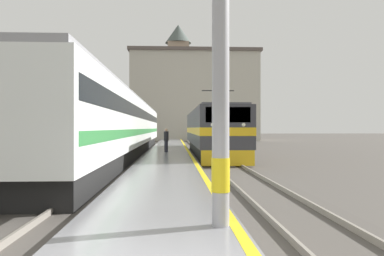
{
  "coord_description": "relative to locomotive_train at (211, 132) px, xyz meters",
  "views": [
    {
      "loc": [
        0.34,
        -3.89,
        2.05
      ],
      "look_at": [
        1.66,
        23.05,
        2.04
      ],
      "focal_mm": 35.0,
      "sensor_mm": 36.0,
      "label": 1
    }
  ],
  "objects": [
    {
      "name": "person_on_platform",
      "position": [
        -3.32,
        -1.18,
        -0.56
      ],
      "size": [
        0.34,
        0.34,
        1.69
      ],
      "color": "#23232D",
      "rests_on": "platform"
    },
    {
      "name": "platform",
      "position": [
        -3.12,
        1.05,
        -1.61
      ],
      "size": [
        3.14,
        140.0,
        0.33
      ],
      "color": "gray",
      "rests_on": "ground"
    },
    {
      "name": "station_building",
      "position": [
        0.56,
        33.36,
        5.49
      ],
      "size": [
        20.76,
        8.69,
        14.47
      ],
      "color": "#B7B2A3",
      "rests_on": "ground"
    },
    {
      "name": "locomotive_train",
      "position": [
        0.0,
        0.0,
        0.0
      ],
      "size": [
        2.92,
        17.87,
        4.42
      ],
      "color": "black",
      "rests_on": "ground"
    },
    {
      "name": "ground_plane",
      "position": [
        -3.12,
        6.05,
        -1.77
      ],
      "size": [
        200.0,
        200.0,
        0.0
      ],
      "primitive_type": "plane",
      "color": "#514C47"
    },
    {
      "name": "clock_tower",
      "position": [
        -1.91,
        43.52,
        9.89
      ],
      "size": [
        4.93,
        4.93,
        21.77
      ],
      "color": "gray",
      "rests_on": "ground"
    },
    {
      "name": "passenger_train",
      "position": [
        -6.38,
        0.11,
        0.42
      ],
      "size": [
        2.92,
        39.61,
        4.09
      ],
      "color": "black",
      "rests_on": "ground"
    },
    {
      "name": "rail_track_near",
      "position": [
        0.0,
        1.05,
        -1.74
      ],
      "size": [
        2.83,
        140.0,
        0.16
      ],
      "color": "#514C47",
      "rests_on": "ground"
    },
    {
      "name": "rail_track_far",
      "position": [
        -6.38,
        1.05,
        -1.74
      ],
      "size": [
        2.83,
        140.0,
        0.16
      ],
      "color": "#514C47",
      "rests_on": "ground"
    }
  ]
}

